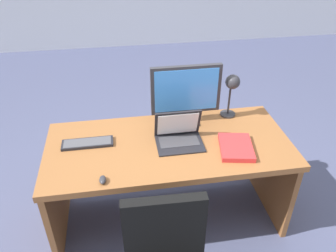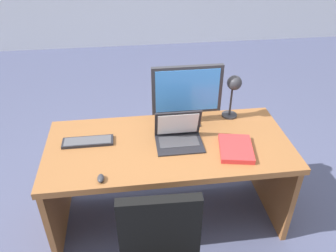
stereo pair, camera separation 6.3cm
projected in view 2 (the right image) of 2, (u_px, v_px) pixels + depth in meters
name	position (u px, v px, depth m)	size (l,w,h in m)	color
ground	(152.00, 120.00, 4.02)	(12.00, 12.00, 0.00)	#474C6B
desk	(168.00, 161.00, 2.51)	(1.72, 0.79, 0.75)	brown
monitor	(187.00, 92.00, 2.45)	(0.52, 0.16, 0.46)	#2D2D33
laptop	(178.00, 132.00, 2.35)	(0.32, 0.25, 0.23)	black
keyboard	(88.00, 142.00, 2.36)	(0.35, 0.12, 0.02)	black
mouse	(101.00, 178.00, 2.04)	(0.04, 0.07, 0.03)	#2D2D33
desk_lamp	(234.00, 88.00, 2.51)	(0.12, 0.14, 0.36)	#2D2D33
book	(236.00, 148.00, 2.28)	(0.27, 0.33, 0.03)	red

